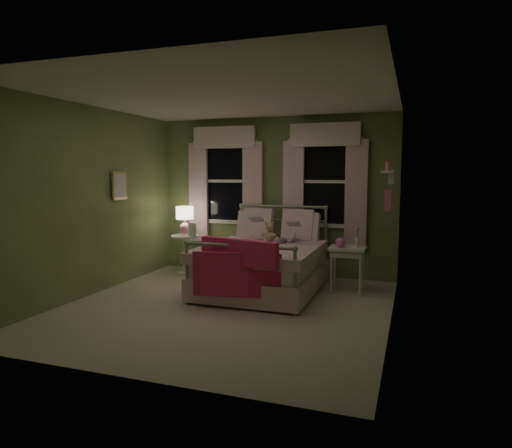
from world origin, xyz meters
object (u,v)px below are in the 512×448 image
at_px(teddy_bear, 270,234).
at_px(nightstand_right, 347,254).
at_px(bed, 264,264).
at_px(child_right, 291,225).
at_px(table_lamp, 185,217).
at_px(child_left, 255,222).
at_px(nightstand_left, 185,249).

bearing_deg(teddy_bear, nightstand_right, 0.77).
distance_m(bed, nightstand_right, 1.19).
height_order(child_right, table_lamp, child_right).
bearing_deg(bed, child_right, 56.40).
relative_size(child_left, table_lamp, 1.61).
bearing_deg(child_right, bed, 81.77).
distance_m(nightstand_left, table_lamp, 0.54).
height_order(bed, table_lamp, bed).
bearing_deg(table_lamp, child_left, -7.99).
bearing_deg(nightstand_left, table_lamp, 0.00).
bearing_deg(bed, nightstand_left, 159.14).
bearing_deg(child_right, nightstand_right, -164.00).
xyz_separation_m(child_left, teddy_bear, (0.28, -0.16, -0.15)).
xyz_separation_m(teddy_bear, table_lamp, (-1.59, 0.34, 0.16)).
bearing_deg(teddy_bear, child_right, 29.50).
bearing_deg(teddy_bear, table_lamp, 167.84).
distance_m(nightstand_left, nightstand_right, 2.76).
bearing_deg(nightstand_right, table_lamp, 173.19).
xyz_separation_m(child_left, nightstand_left, (-1.31, 0.18, -0.52)).
relative_size(bed, teddy_bear, 6.88).
bearing_deg(teddy_bear, nightstand_left, 167.84).
relative_size(bed, nightstand_left, 3.13).
xyz_separation_m(bed, nightstand_left, (-1.59, 0.61, 0.03)).
height_order(nightstand_left, nightstand_right, same).
height_order(nightstand_left, table_lamp, table_lamp).
xyz_separation_m(teddy_bear, nightstand_left, (-1.59, 0.34, -0.37)).
height_order(child_left, teddy_bear, child_left).
distance_m(child_right, table_lamp, 1.88).
bearing_deg(child_left, nightstand_left, -5.90).
distance_m(child_left, nightstand_right, 1.49).
distance_m(bed, child_left, 0.75).
bearing_deg(child_right, nightstand_left, 19.75).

